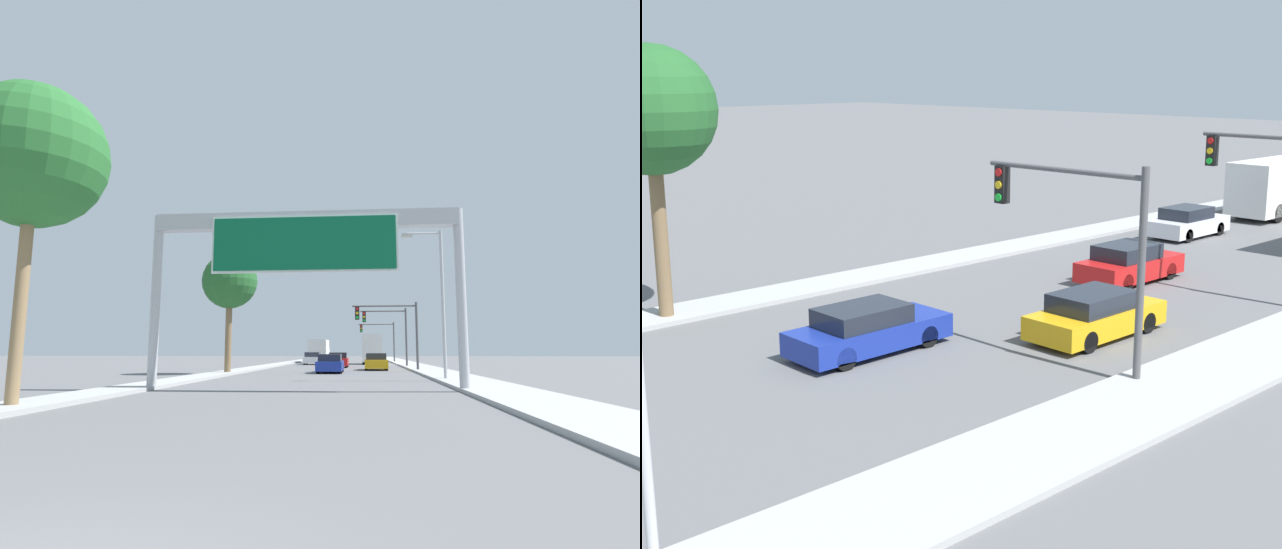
% 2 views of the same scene
% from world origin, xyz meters
% --- Properties ---
extents(sidewalk_right, '(3.00, 120.00, 0.15)m').
position_xyz_m(sidewalk_right, '(7.75, 60.00, 0.07)').
color(sidewalk_right, '#A7A7A7').
rests_on(sidewalk_right, ground).
extents(median_strip_left, '(2.00, 120.00, 0.15)m').
position_xyz_m(median_strip_left, '(-7.25, 60.00, 0.07)').
color(median_strip_left, '#A7A7A7').
rests_on(median_strip_left, ground).
extents(sign_gantry, '(13.30, 0.73, 7.50)m').
position_xyz_m(sign_gantry, '(0.00, 17.88, 6.09)').
color(sign_gantry, '#B2B2B7').
rests_on(sign_gantry, ground).
extents(car_near_left, '(1.88, 4.37, 1.44)m').
position_xyz_m(car_near_left, '(-3.50, 56.51, 0.68)').
color(car_near_left, silver).
rests_on(car_near_left, ground).
extents(car_mid_center, '(1.89, 4.55, 1.41)m').
position_xyz_m(car_mid_center, '(3.50, 40.45, 0.67)').
color(car_mid_center, gold).
rests_on(car_mid_center, ground).
extents(car_far_center, '(1.89, 4.43, 1.44)m').
position_xyz_m(car_far_center, '(0.00, 46.99, 0.68)').
color(car_far_center, red).
rests_on(car_far_center, ground).
extents(car_near_center, '(1.84, 4.72, 1.37)m').
position_xyz_m(car_near_center, '(0.00, 34.68, 0.65)').
color(car_near_center, navy).
rests_on(car_near_center, ground).
extents(truck_box_primary, '(2.40, 8.33, 3.05)m').
position_xyz_m(truck_box_primary, '(-3.50, 65.50, 1.56)').
color(truck_box_primary, white).
rests_on(truck_box_primary, ground).
extents(truck_box_secondary, '(2.33, 7.34, 3.52)m').
position_xyz_m(truck_box_secondary, '(3.50, 58.88, 1.77)').
color(truck_box_secondary, yellow).
rests_on(truck_box_secondary, ground).
extents(traffic_light_near_intersection, '(5.27, 0.32, 5.51)m').
position_xyz_m(traffic_light_near_intersection, '(4.94, 38.00, 3.81)').
color(traffic_light_near_intersection, '#4C4C4F').
rests_on(traffic_light_near_intersection, ground).
extents(traffic_light_mid_block, '(4.63, 0.32, 5.87)m').
position_xyz_m(traffic_light_mid_block, '(5.24, 48.00, 3.99)').
color(traffic_light_mid_block, '#4C4C4F').
rests_on(traffic_light_mid_block, ground).
extents(traffic_light_far_intersection, '(5.03, 0.32, 5.57)m').
position_xyz_m(traffic_light_far_intersection, '(5.04, 68.00, 3.83)').
color(traffic_light_far_intersection, '#4C4C4F').
rests_on(traffic_light_far_intersection, ground).
extents(palm_tree_foreground, '(4.29, 4.29, 9.49)m').
position_xyz_m(palm_tree_foreground, '(-7.28, 10.67, 7.31)').
color(palm_tree_foreground, '#8C704C').
rests_on(palm_tree_foreground, ground).
extents(palm_tree_background, '(3.96, 3.96, 8.56)m').
position_xyz_m(palm_tree_background, '(-7.05, 32.09, 6.51)').
color(palm_tree_background, brown).
rests_on(palm_tree_background, ground).
extents(street_lamp_right, '(2.25, 0.28, 8.32)m').
position_xyz_m(street_lamp_right, '(6.59, 25.18, 4.88)').
color(street_lamp_right, '#B2B2B7').
rests_on(street_lamp_right, ground).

